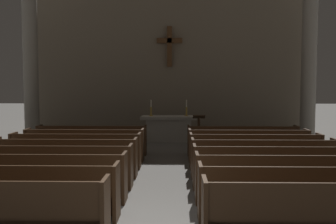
# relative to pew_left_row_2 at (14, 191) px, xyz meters

# --- Properties ---
(pew_left_row_2) EXTENTS (3.46, 0.50, 0.95)m
(pew_left_row_2) POSITION_rel_pew_left_row_2_xyz_m (0.00, 0.00, 0.00)
(pew_left_row_2) COLOR #422B19
(pew_left_row_2) RESTS_ON ground
(pew_left_row_3) EXTENTS (3.46, 0.50, 0.95)m
(pew_left_row_3) POSITION_rel_pew_left_row_2_xyz_m (0.00, 0.97, 0.00)
(pew_left_row_3) COLOR #422B19
(pew_left_row_3) RESTS_ON ground
(pew_left_row_4) EXTENTS (3.46, 0.50, 0.95)m
(pew_left_row_4) POSITION_rel_pew_left_row_2_xyz_m (0.00, 1.95, 0.00)
(pew_left_row_4) COLOR #422B19
(pew_left_row_4) RESTS_ON ground
(pew_left_row_5) EXTENTS (3.46, 0.50, 0.95)m
(pew_left_row_5) POSITION_rel_pew_left_row_2_xyz_m (0.00, 2.92, 0.00)
(pew_left_row_5) COLOR #422B19
(pew_left_row_5) RESTS_ON ground
(pew_left_row_6) EXTENTS (3.46, 0.50, 0.95)m
(pew_left_row_6) POSITION_rel_pew_left_row_2_xyz_m (0.00, 3.90, 0.00)
(pew_left_row_6) COLOR #422B19
(pew_left_row_6) RESTS_ON ground
(pew_left_row_7) EXTENTS (3.46, 0.50, 0.95)m
(pew_left_row_7) POSITION_rel_pew_left_row_2_xyz_m (0.00, 4.87, 0.00)
(pew_left_row_7) COLOR #422B19
(pew_left_row_7) RESTS_ON ground
(pew_left_row_8) EXTENTS (3.46, 0.50, 0.95)m
(pew_left_row_8) POSITION_rel_pew_left_row_2_xyz_m (0.00, 5.84, 0.00)
(pew_left_row_8) COLOR #422B19
(pew_left_row_8) RESTS_ON ground
(pew_right_row_1) EXTENTS (3.46, 0.50, 0.95)m
(pew_right_row_1) POSITION_rel_pew_left_row_2_xyz_m (4.78, -0.97, 0.00)
(pew_right_row_1) COLOR #422B19
(pew_right_row_1) RESTS_ON ground
(pew_right_row_2) EXTENTS (3.46, 0.50, 0.95)m
(pew_right_row_2) POSITION_rel_pew_left_row_2_xyz_m (4.78, 0.00, 0.00)
(pew_right_row_2) COLOR #422B19
(pew_right_row_2) RESTS_ON ground
(pew_right_row_3) EXTENTS (3.46, 0.50, 0.95)m
(pew_right_row_3) POSITION_rel_pew_left_row_2_xyz_m (4.78, 0.97, 0.00)
(pew_right_row_3) COLOR #422B19
(pew_right_row_3) RESTS_ON ground
(pew_right_row_4) EXTENTS (3.46, 0.50, 0.95)m
(pew_right_row_4) POSITION_rel_pew_left_row_2_xyz_m (4.78, 1.95, 0.00)
(pew_right_row_4) COLOR #422B19
(pew_right_row_4) RESTS_ON ground
(pew_right_row_5) EXTENTS (3.46, 0.50, 0.95)m
(pew_right_row_5) POSITION_rel_pew_left_row_2_xyz_m (4.78, 2.92, 0.00)
(pew_right_row_5) COLOR #422B19
(pew_right_row_5) RESTS_ON ground
(pew_right_row_6) EXTENTS (3.46, 0.50, 0.95)m
(pew_right_row_6) POSITION_rel_pew_left_row_2_xyz_m (4.78, 3.90, 0.00)
(pew_right_row_6) COLOR #422B19
(pew_right_row_6) RESTS_ON ground
(pew_right_row_7) EXTENTS (3.46, 0.50, 0.95)m
(pew_right_row_7) POSITION_rel_pew_left_row_2_xyz_m (4.78, 4.87, 0.00)
(pew_right_row_7) COLOR #422B19
(pew_right_row_7) RESTS_ON ground
(pew_right_row_8) EXTENTS (3.46, 0.50, 0.95)m
(pew_right_row_8) POSITION_rel_pew_left_row_2_xyz_m (4.78, 5.84, 0.00)
(pew_right_row_8) COLOR #422B19
(pew_right_row_8) RESTS_ON ground
(column_left_third) EXTENTS (0.86, 0.86, 6.49)m
(column_left_third) POSITION_rel_pew_left_row_2_xyz_m (-3.03, 8.74, 2.68)
(column_left_third) COLOR #9E998E
(column_left_third) RESTS_ON ground
(column_right_third) EXTENTS (0.86, 0.86, 6.49)m
(column_right_third) POSITION_rel_pew_left_row_2_xyz_m (7.82, 8.74, 2.68)
(column_right_third) COLOR #9E998E
(column_right_third) RESTS_ON ground
(altar) EXTENTS (2.20, 0.90, 1.01)m
(altar) POSITION_rel_pew_left_row_2_xyz_m (2.39, 8.80, 0.06)
(altar) COLOR #A8A399
(altar) RESTS_ON ground
(candlestick_left) EXTENTS (0.16, 0.16, 0.64)m
(candlestick_left) POSITION_rel_pew_left_row_2_xyz_m (1.69, 8.80, 0.74)
(candlestick_left) COLOR #B79338
(candlestick_left) RESTS_ON altar
(candlestick_right) EXTENTS (0.16, 0.16, 0.64)m
(candlestick_right) POSITION_rel_pew_left_row_2_xyz_m (3.09, 8.80, 0.74)
(candlestick_right) COLOR #B79338
(candlestick_right) RESTS_ON altar
(apse_with_cross) EXTENTS (11.77, 0.46, 7.06)m
(apse_with_cross) POSITION_rel_pew_left_row_2_xyz_m (2.39, 10.68, 3.06)
(apse_with_cross) COLOR gray
(apse_with_cross) RESTS_ON ground
(lectern) EXTENTS (0.44, 0.36, 1.15)m
(lectern) POSITION_rel_pew_left_row_2_xyz_m (3.51, 7.60, 0.07)
(lectern) COLOR #422B19
(lectern) RESTS_ON ground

